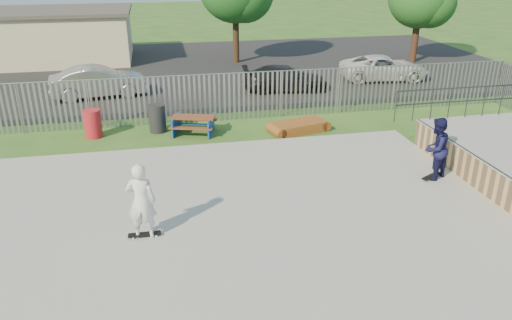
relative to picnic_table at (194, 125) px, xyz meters
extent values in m
plane|color=#295E20|center=(0.23, -7.62, -0.36)|extent=(120.00, 120.00, 0.00)
cube|color=#A2A29D|center=(0.23, -7.62, -0.28)|extent=(15.00, 12.00, 0.15)
cylinder|color=#383A3F|center=(7.75, -6.62, 0.72)|extent=(0.06, 7.00, 0.06)
cube|color=brown|center=(0.00, 0.00, 0.32)|extent=(1.78, 1.09, 0.06)
cube|color=brown|center=(-0.16, -0.53, 0.05)|extent=(1.67, 0.72, 0.05)
cube|color=brown|center=(0.16, 0.53, 0.05)|extent=(1.67, 0.72, 0.05)
cube|color=#16409B|center=(0.00, 0.00, -0.02)|extent=(1.78, 1.66, 0.68)
cube|color=brown|center=(4.08, -0.63, -0.16)|extent=(2.21, 1.48, 0.40)
cylinder|color=red|center=(-3.79, 0.36, 0.18)|extent=(0.65, 0.65, 1.08)
cylinder|color=black|center=(-1.37, 0.51, 0.19)|extent=(0.66, 0.66, 1.09)
cube|color=black|center=(0.23, 11.38, -0.35)|extent=(40.00, 18.00, 0.02)
imported|color=#B4B4B9|center=(-4.03, 6.11, 0.41)|extent=(4.69, 2.20, 1.49)
imported|color=black|center=(5.09, 5.45, 0.28)|extent=(4.44, 2.17, 1.24)
imported|color=silver|center=(10.96, 6.54, 0.32)|extent=(4.96, 2.75, 1.31)
cube|color=beige|center=(-7.77, 15.38, 1.14)|extent=(10.00, 6.00, 3.00)
cube|color=#4C4742|center=(-7.77, 15.38, 2.74)|extent=(10.40, 6.40, 0.20)
cylinder|color=#3B2817|center=(3.78, 12.65, 1.64)|extent=(0.38, 0.38, 3.99)
cylinder|color=#43291A|center=(14.82, 10.56, 1.37)|extent=(0.41, 0.41, 3.45)
cube|color=black|center=(6.83, -5.91, -0.14)|extent=(0.80, 0.56, 0.02)
cube|color=black|center=(-1.87, -7.61, -0.14)|extent=(0.80, 0.20, 0.02)
imported|color=#13143D|center=(6.83, -5.91, 0.77)|extent=(1.19, 1.11, 1.96)
imported|color=white|center=(-1.87, -7.61, 0.77)|extent=(0.79, 0.59, 1.96)
camera|label=1|loc=(-1.28, -18.54, 6.37)|focal=35.00mm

